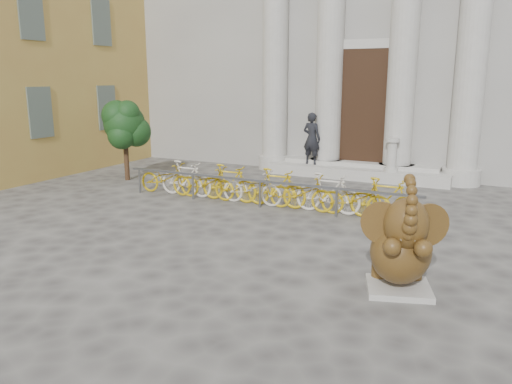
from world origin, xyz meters
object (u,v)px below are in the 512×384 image
at_px(bike_rack, 263,187).
at_px(pedestrian, 312,138).
at_px(elephant_statue, 401,249).
at_px(tree, 125,125).

relative_size(bike_rack, pedestrian, 4.60).
relative_size(elephant_statue, bike_rack, 0.24).
bearing_deg(tree, elephant_statue, -27.51).
bearing_deg(elephant_statue, tree, 135.14).
distance_m(bike_rack, tree, 5.66).
xyz_separation_m(elephant_statue, pedestrian, (-4.61, 8.64, 0.55)).
xyz_separation_m(bike_rack, tree, (-5.41, 1.04, 1.30)).
bearing_deg(bike_rack, pedestrian, 94.68).
relative_size(elephant_statue, tree, 0.74).
height_order(bike_rack, pedestrian, pedestrian).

